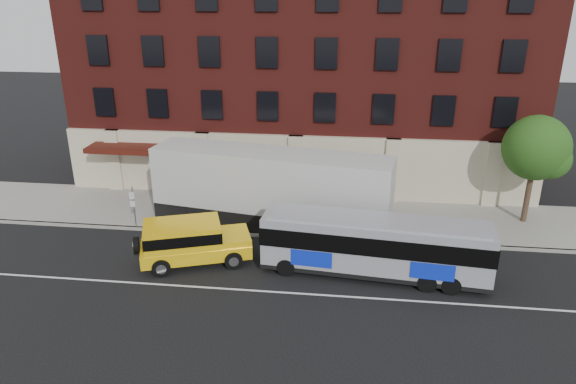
# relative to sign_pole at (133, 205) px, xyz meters

# --- Properties ---
(ground) EXTENTS (120.00, 120.00, 0.00)m
(ground) POSITION_rel_sign_pole_xyz_m (8.50, -6.15, -1.45)
(ground) COLOR black
(ground) RESTS_ON ground
(sidewalk) EXTENTS (60.00, 6.00, 0.15)m
(sidewalk) POSITION_rel_sign_pole_xyz_m (8.50, 2.85, -1.38)
(sidewalk) COLOR #9C998D
(sidewalk) RESTS_ON ground
(kerb) EXTENTS (60.00, 0.25, 0.15)m
(kerb) POSITION_rel_sign_pole_xyz_m (8.50, -0.15, -1.38)
(kerb) COLOR #9C998D
(kerb) RESTS_ON ground
(lane_line) EXTENTS (60.00, 0.12, 0.01)m
(lane_line) POSITION_rel_sign_pole_xyz_m (8.50, -5.65, -1.45)
(lane_line) COLOR silver
(lane_line) RESTS_ON ground
(building) EXTENTS (30.00, 12.10, 15.00)m
(building) POSITION_rel_sign_pole_xyz_m (8.49, 10.77, 6.13)
(building) COLOR #5A1915
(building) RESTS_ON sidewalk
(sign_pole) EXTENTS (0.30, 0.20, 2.50)m
(sign_pole) POSITION_rel_sign_pole_xyz_m (0.00, 0.00, 0.00)
(sign_pole) COLOR slate
(sign_pole) RESTS_ON ground
(street_tree) EXTENTS (3.60, 3.60, 6.20)m
(street_tree) POSITION_rel_sign_pole_xyz_m (22.04, 3.34, 2.96)
(street_tree) COLOR #3E2A1F
(street_tree) RESTS_ON sidewalk
(city_bus) EXTENTS (10.73, 3.30, 2.89)m
(city_bus) POSITION_rel_sign_pole_xyz_m (13.19, -3.54, 0.14)
(city_bus) COLOR #92939A
(city_bus) RESTS_ON ground
(yellow_suv) EXTENTS (5.76, 3.83, 2.15)m
(yellow_suv) POSITION_rel_sign_pole_xyz_m (4.25, -3.41, -0.22)
(yellow_suv) COLOR yellow
(yellow_suv) RESTS_ON ground
(shipping_container) EXTENTS (13.57, 4.97, 4.43)m
(shipping_container) POSITION_rel_sign_pole_xyz_m (7.58, 1.14, 0.74)
(shipping_container) COLOR black
(shipping_container) RESTS_ON ground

